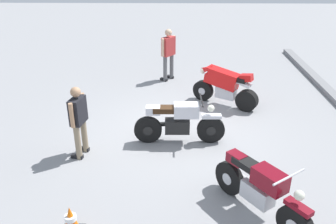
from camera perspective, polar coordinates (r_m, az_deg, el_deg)
ground_plane at (r=8.77m, az=2.02°, el=-3.24°), size 40.00×40.00×0.00m
motorcycle_silver_cruiser at (r=8.11m, az=1.77°, el=-1.61°), size 0.70×2.09×1.09m
motorcycle_maroon_cruiser at (r=6.25m, az=14.57°, el=-11.91°), size 1.77×1.31×1.09m
motorcycle_red_sportbike at (r=10.10m, az=9.06°, el=4.21°), size 1.20×1.76×1.14m
person_in_black_shirt at (r=7.68m, az=-14.15°, el=-0.96°), size 0.63×0.38×1.60m
person_in_red_shirt at (r=11.79m, az=0.06°, el=9.71°), size 0.58×0.53×1.72m
traffic_cone at (r=6.07m, az=-15.31°, el=-16.47°), size 0.36×0.36×0.53m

